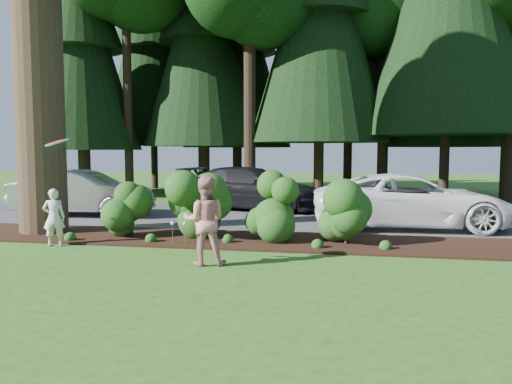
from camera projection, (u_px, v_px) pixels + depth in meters
ground at (158, 270)px, 9.24m from camera, size 80.00×80.00×0.00m
mulch_bed at (208, 239)px, 12.42m from camera, size 16.00×2.50×0.05m
driveway at (244, 217)px, 16.58m from camera, size 22.00×6.00×0.03m
shrub_row at (237, 209)px, 12.10m from camera, size 6.53×1.60×1.61m
lily_cluster at (185, 225)px, 11.60m from camera, size 0.69×0.09×0.57m
tree_wall at (286, 1)px, 24.43m from camera, size 25.66×12.15×17.09m
car_silver_wagon at (82, 193)px, 16.78m from camera, size 4.74×1.94×1.53m
car_white_suv at (412, 201)px, 14.08m from camera, size 5.64×2.80×1.54m
car_dark_suv at (251, 188)px, 18.48m from camera, size 5.74×3.23×1.57m
child at (54, 217)px, 11.55m from camera, size 0.57×0.48×1.34m
adult at (205, 221)px, 9.64m from camera, size 0.96×0.82×1.72m
frisbee at (57, 142)px, 11.44m from camera, size 0.57×0.54×0.25m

